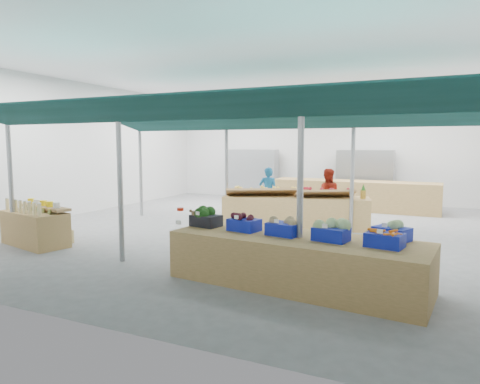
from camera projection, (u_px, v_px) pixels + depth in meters
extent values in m
plane|color=slate|center=(252.00, 228.00, 11.39)|extent=(13.00, 13.00, 0.00)
plane|color=silver|center=(252.00, 67.00, 10.93)|extent=(13.00, 13.00, 0.00)
plane|color=silver|center=(316.00, 148.00, 17.03)|extent=(12.00, 0.00, 12.00)
plane|color=silver|center=(79.00, 148.00, 13.64)|extent=(0.00, 13.00, 13.00)
cylinder|color=gray|center=(11.00, 178.00, 9.27)|extent=(0.10, 0.10, 3.00)
cylinder|color=gray|center=(141.00, 168.00, 13.33)|extent=(0.10, 0.10, 3.00)
cylinder|color=gray|center=(120.00, 183.00, 8.02)|extent=(0.10, 0.10, 3.00)
cylinder|color=gray|center=(227.00, 170.00, 12.09)|extent=(0.10, 0.10, 3.00)
cylinder|color=gray|center=(300.00, 191.00, 6.58)|extent=(0.10, 0.10, 3.00)
cylinder|color=gray|center=(352.00, 174.00, 10.64)|extent=(0.10, 0.10, 3.00)
cylinder|color=gray|center=(200.00, 107.00, 7.15)|extent=(10.00, 0.06, 0.06)
cylinder|color=gray|center=(286.00, 121.00, 11.22)|extent=(10.00, 0.06, 0.06)
cube|color=#0A2E2A|center=(179.00, 108.00, 6.57)|extent=(9.50, 1.28, 0.30)
cube|color=#0A2E2A|center=(218.00, 113.00, 7.75)|extent=(9.50, 1.28, 0.30)
cube|color=#0A2E2A|center=(278.00, 122.00, 10.64)|extent=(9.50, 1.28, 0.30)
cube|color=#0A2E2A|center=(293.00, 124.00, 11.81)|extent=(9.50, 1.28, 0.30)
cube|color=#B23F33|center=(253.00, 174.00, 17.74)|extent=(2.00, 0.50, 2.00)
cube|color=#B23F33|center=(365.00, 178.00, 15.87)|extent=(2.00, 0.50, 2.00)
cube|color=olive|center=(35.00, 228.00, 9.43)|extent=(1.81, 1.12, 0.75)
cube|color=#997247|center=(44.00, 207.00, 9.57)|extent=(1.72, 0.71, 0.06)
cube|color=olive|center=(296.00, 261.00, 6.73)|extent=(4.12, 1.73, 0.78)
cube|color=olive|center=(295.00, 212.00, 11.53)|extent=(3.97, 1.74, 0.83)
cube|color=olive|center=(354.00, 195.00, 14.65)|extent=(5.54, 1.23, 0.99)
cube|color=#0E1C9F|center=(402.00, 283.00, 5.92)|extent=(0.60, 0.51, 0.62)
imported|color=#165A8F|center=(268.00, 193.00, 12.98)|extent=(0.63, 0.48, 1.54)
imported|color=maroon|center=(327.00, 195.00, 12.23)|extent=(0.86, 0.74, 1.54)
cube|color=black|center=(206.00, 221.00, 7.55)|extent=(0.56, 0.44, 0.20)
cube|color=white|center=(198.00, 213.00, 7.35)|extent=(0.08, 0.03, 0.06)
cube|color=#0E1C9F|center=(244.00, 225.00, 7.16)|extent=(0.56, 0.44, 0.20)
cube|color=white|center=(236.00, 217.00, 6.96)|extent=(0.08, 0.03, 0.06)
cube|color=#0E1C9F|center=(284.00, 229.00, 6.79)|extent=(0.56, 0.44, 0.20)
cube|color=white|center=(276.00, 221.00, 6.60)|extent=(0.08, 0.03, 0.06)
cube|color=#0E1C9F|center=(331.00, 234.00, 6.40)|extent=(0.56, 0.44, 0.20)
cube|color=white|center=(325.00, 226.00, 6.21)|extent=(0.08, 0.03, 0.06)
cube|color=#0E1C9F|center=(385.00, 240.00, 6.01)|extent=(0.56, 0.44, 0.20)
cube|color=white|center=(380.00, 231.00, 5.81)|extent=(0.08, 0.03, 0.06)
sphere|color=brown|center=(194.00, 213.00, 7.50)|extent=(0.09, 0.09, 0.09)
sphere|color=brown|center=(191.00, 211.00, 7.50)|extent=(0.06, 0.06, 0.06)
cylinder|color=red|center=(180.00, 209.00, 7.40)|extent=(0.12, 0.12, 0.05)
cube|color=white|center=(179.00, 222.00, 7.37)|extent=(0.10, 0.01, 0.07)
cube|color=#997247|center=(261.00, 192.00, 11.57)|extent=(2.01, 1.43, 0.26)
cube|color=#997247|center=(325.00, 193.00, 11.22)|extent=(1.65, 1.26, 0.26)
cylinder|color=#8C6019|center=(363.00, 195.00, 11.02)|extent=(0.14, 0.14, 0.22)
cone|color=#26661E|center=(363.00, 187.00, 11.00)|extent=(0.12, 0.12, 0.18)
cube|color=#0E1C9F|center=(392.00, 234.00, 6.44)|extent=(0.60, 0.52, 0.20)
cube|color=white|center=(385.00, 225.00, 6.28)|extent=(0.08, 0.04, 0.06)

